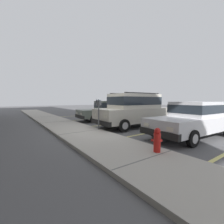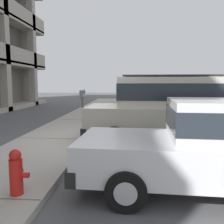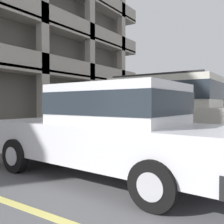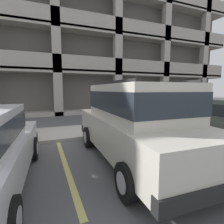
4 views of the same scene
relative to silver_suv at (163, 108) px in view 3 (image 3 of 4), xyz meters
The scene contains 7 objects.
ground_plane 2.45m from the silver_suv, 92.07° to the left, with size 80.00×80.00×0.10m.
sidewalk 3.62m from the silver_suv, 91.29° to the left, with size 40.00×2.20×0.12m.
parking_stall_lines 2.05m from the silver_suv, 26.20° to the left, with size 13.23×4.80×0.01m.
silver_suv is the anchor object (origin of this frame).
red_sedan 3.38m from the silver_suv, behind, with size 2.02×4.57×1.54m.
dark_hatchback 3.40m from the silver_suv, ahead, with size 2.16×4.63×1.54m.
parking_meter_near 2.52m from the silver_suv, 91.43° to the left, with size 0.35×0.12×1.54m.
Camera 3 is at (-6.78, -4.89, 1.23)m, focal length 40.00 mm.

